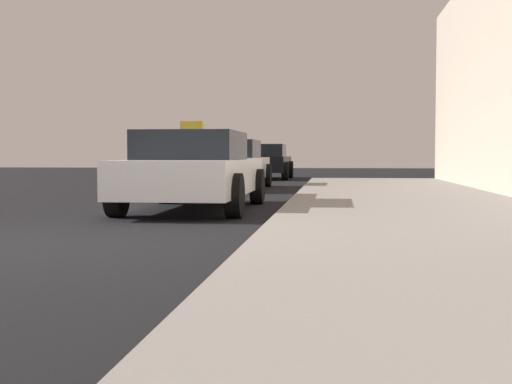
# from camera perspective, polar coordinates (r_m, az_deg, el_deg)

# --- Properties ---
(ground_plane) EXTENTS (80.00, 80.00, 0.00)m
(ground_plane) POSITION_cam_1_polar(r_m,az_deg,el_deg) (7.51, -15.39, -4.01)
(ground_plane) COLOR black
(sidewalk) EXTENTS (4.00, 32.00, 0.15)m
(sidewalk) POSITION_cam_1_polar(r_m,az_deg,el_deg) (7.07, 16.36, -3.84)
(sidewalk) COLOR gray
(sidewalk) RESTS_ON ground_plane
(car_white) EXTENTS (1.94, 4.56, 1.43)m
(car_white) POSITION_cam_1_polar(r_m,az_deg,el_deg) (11.60, -4.95, 1.75)
(car_white) COLOR white
(car_white) RESTS_ON ground_plane
(car_silver) EXTENTS (1.98, 4.27, 1.43)m
(car_silver) POSITION_cam_1_polar(r_m,az_deg,el_deg) (18.48, -2.26, 2.23)
(car_silver) COLOR #B7B7BF
(car_silver) RESTS_ON ground_plane
(car_black) EXTENTS (2.03, 4.16, 1.27)m
(car_black) POSITION_cam_1_polar(r_m,az_deg,el_deg) (26.14, 0.56, 2.47)
(car_black) COLOR black
(car_black) RESTS_ON ground_plane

